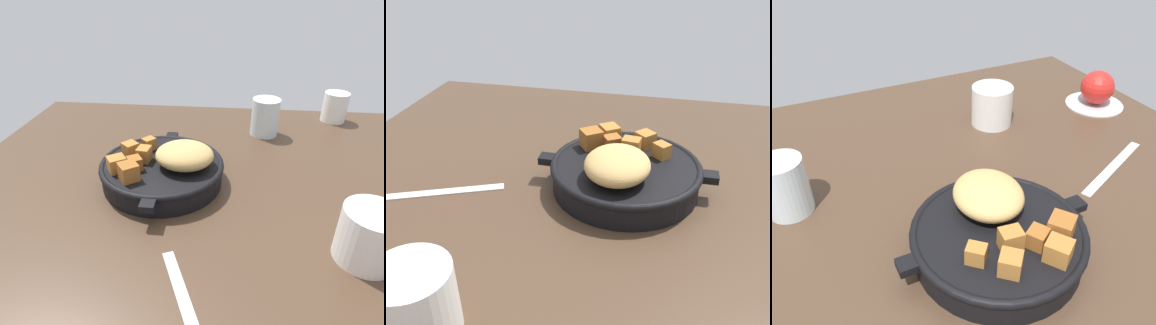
{
  "view_description": "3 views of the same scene",
  "coord_description": "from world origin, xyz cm",
  "views": [
    {
      "loc": [
        48.69,
        2.45,
        35.74
      ],
      "look_at": [
        -1.43,
        -2.68,
        6.88
      ],
      "focal_mm": 31.18,
      "sensor_mm": 36.0,
      "label": 1
    },
    {
      "loc": [
        -10.98,
        49.06,
        37.11
      ],
      "look_at": [
        0.72,
        -2.01,
        7.58
      ],
      "focal_mm": 39.99,
      "sensor_mm": 36.0,
      "label": 2
    },
    {
      "loc": [
        -25.86,
        -40.58,
        41.24
      ],
      "look_at": [
        -5.08,
        2.25,
        7.94
      ],
      "focal_mm": 36.85,
      "sensor_mm": 36.0,
      "label": 3
    }
  ],
  "objects": [
    {
      "name": "water_glass_tall",
      "position": [
        -29.8,
        12.61,
        4.58
      ],
      "size": [
        6.81,
        6.81,
        9.15
      ],
      "primitive_type": "cylinder",
      "color": "silver",
      "rests_on": "ground_plane"
    },
    {
      "name": "white_creamer_pitcher",
      "position": [
        -40.66,
        32.31,
        3.93
      ],
      "size": [
        6.41,
        6.41,
        7.86
      ],
      "primitive_type": "cylinder",
      "color": "white",
      "rests_on": "ground_plane"
    },
    {
      "name": "cast_iron_skillet",
      "position": [
        -5.21,
        -8.42,
        3.19
      ],
      "size": [
        27.99,
        23.67,
        8.79
      ],
      "color": "black",
      "rests_on": "ground_plane"
    },
    {
      "name": "ground_plane",
      "position": [
        0.0,
        0.0,
        -1.2
      ],
      "size": [
        95.27,
        101.76,
        2.4
      ],
      "primitive_type": "cube",
      "color": "#473323"
    },
    {
      "name": "ceramic_mug_white",
      "position": [
        11.57,
        23.26,
        4.1
      ],
      "size": [
        8.45,
        8.45,
        8.21
      ],
      "primitive_type": "cylinder",
      "color": "silver",
      "rests_on": "ground_plane"
    },
    {
      "name": "butter_knife",
      "position": [
        23.25,
        -0.6,
        0.18
      ],
      "size": [
        19.98,
        9.71,
        0.36
      ],
      "primitive_type": "cube",
      "rotation": [
        0.0,
        0.0,
        0.4
      ],
      "color": "silver",
      "rests_on": "ground_plane"
    }
  ]
}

